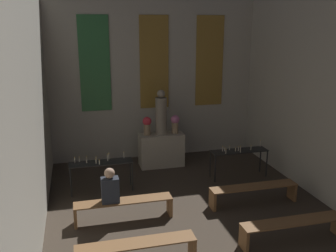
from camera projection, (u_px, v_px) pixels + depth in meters
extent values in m
cube|color=#B2AD9E|center=(154.00, 79.00, 11.25)|extent=(6.43, 0.12, 4.85)
cube|color=#33723F|center=(95.00, 64.00, 10.64)|extent=(0.87, 0.03, 2.71)
cube|color=olive|center=(154.00, 63.00, 11.05)|extent=(0.87, 0.03, 2.71)
cube|color=olive|center=(209.00, 61.00, 11.45)|extent=(0.87, 0.03, 2.71)
cube|color=#B2AD9E|center=(23.00, 129.00, 5.80)|extent=(0.12, 10.17, 4.85)
cube|color=#ADA38E|center=(161.00, 150.00, 10.87)|extent=(1.26, 0.58, 0.95)
cylinder|color=gray|center=(161.00, 116.00, 10.60)|extent=(0.32, 0.32, 1.06)
sphere|color=gray|center=(161.00, 94.00, 10.43)|extent=(0.23, 0.23, 0.23)
cylinder|color=#937A5B|center=(147.00, 130.00, 10.60)|extent=(0.19, 0.19, 0.32)
sphere|color=#DB3342|center=(147.00, 121.00, 10.54)|extent=(0.25, 0.25, 0.25)
cylinder|color=#937A5B|center=(175.00, 128.00, 10.80)|extent=(0.19, 0.19, 0.32)
sphere|color=#C66B9E|center=(175.00, 119.00, 10.73)|extent=(0.25, 0.25, 0.25)
cube|color=black|center=(101.00, 163.00, 9.11)|extent=(1.53, 0.42, 0.02)
cylinder|color=black|center=(71.00, 183.00, 8.86)|extent=(0.04, 0.04, 0.73)
cylinder|color=black|center=(132.00, 177.00, 9.21)|extent=(0.04, 0.04, 0.73)
cylinder|color=black|center=(71.00, 177.00, 9.20)|extent=(0.04, 0.04, 0.73)
cylinder|color=black|center=(130.00, 171.00, 9.55)|extent=(0.04, 0.04, 0.73)
cylinder|color=silver|center=(96.00, 160.00, 9.00)|extent=(0.02, 0.02, 0.16)
sphere|color=#F9CC4C|center=(96.00, 157.00, 8.98)|extent=(0.02, 0.02, 0.02)
cylinder|color=silver|center=(99.00, 162.00, 8.94)|extent=(0.02, 0.02, 0.11)
sphere|color=#F9CC4C|center=(99.00, 160.00, 8.92)|extent=(0.02, 0.02, 0.02)
cylinder|color=silver|center=(124.00, 155.00, 9.37)|extent=(0.02, 0.02, 0.15)
sphere|color=#F9CC4C|center=(124.00, 152.00, 9.34)|extent=(0.02, 0.02, 0.02)
cylinder|color=silver|center=(75.00, 160.00, 9.06)|extent=(0.02, 0.02, 0.13)
sphere|color=#F9CC4C|center=(75.00, 157.00, 9.04)|extent=(0.02, 0.02, 0.02)
cylinder|color=silver|center=(87.00, 160.00, 9.04)|extent=(0.02, 0.02, 0.16)
sphere|color=#F9CC4C|center=(86.00, 156.00, 9.01)|extent=(0.02, 0.02, 0.02)
cylinder|color=silver|center=(108.00, 158.00, 9.18)|extent=(0.02, 0.02, 0.16)
sphere|color=#F9CC4C|center=(107.00, 154.00, 9.15)|extent=(0.02, 0.02, 0.02)
cylinder|color=silver|center=(96.00, 162.00, 8.99)|extent=(0.02, 0.02, 0.11)
sphere|color=#F9CC4C|center=(96.00, 159.00, 8.98)|extent=(0.02, 0.02, 0.02)
cylinder|color=silver|center=(109.00, 156.00, 9.30)|extent=(0.02, 0.02, 0.14)
sphere|color=#F9CC4C|center=(109.00, 153.00, 9.28)|extent=(0.02, 0.02, 0.02)
cylinder|color=silver|center=(79.00, 160.00, 9.11)|extent=(0.02, 0.02, 0.12)
sphere|color=#F9CC4C|center=(79.00, 157.00, 9.09)|extent=(0.02, 0.02, 0.02)
cube|color=black|center=(239.00, 151.00, 9.97)|extent=(1.53, 0.42, 0.02)
cylinder|color=black|center=(215.00, 169.00, 9.72)|extent=(0.04, 0.04, 0.73)
cylinder|color=black|center=(267.00, 164.00, 10.07)|extent=(0.04, 0.04, 0.73)
cylinder|color=black|center=(210.00, 164.00, 10.06)|extent=(0.04, 0.04, 0.73)
cylinder|color=black|center=(260.00, 159.00, 10.41)|extent=(0.04, 0.04, 0.73)
cylinder|color=silver|center=(223.00, 149.00, 9.89)|extent=(0.02, 0.02, 0.12)
sphere|color=#F9CC4C|center=(223.00, 146.00, 9.87)|extent=(0.02, 0.02, 0.02)
cylinder|color=silver|center=(225.00, 150.00, 9.89)|extent=(0.02, 0.02, 0.09)
sphere|color=#F9CC4C|center=(225.00, 147.00, 9.87)|extent=(0.02, 0.02, 0.02)
cylinder|color=silver|center=(235.00, 149.00, 9.89)|extent=(0.02, 0.02, 0.10)
sphere|color=#F9CC4C|center=(236.00, 147.00, 9.87)|extent=(0.02, 0.02, 0.02)
cylinder|color=silver|center=(226.00, 152.00, 9.70)|extent=(0.02, 0.02, 0.11)
sphere|color=#F9CC4C|center=(226.00, 149.00, 9.68)|extent=(0.02, 0.02, 0.02)
cylinder|color=silver|center=(260.00, 144.00, 10.27)|extent=(0.02, 0.02, 0.17)
sphere|color=#F9CC4C|center=(260.00, 140.00, 10.24)|extent=(0.02, 0.02, 0.02)
cylinder|color=silver|center=(230.00, 148.00, 9.99)|extent=(0.02, 0.02, 0.12)
sphere|color=#F9CC4C|center=(230.00, 145.00, 9.97)|extent=(0.02, 0.02, 0.02)
cylinder|color=silver|center=(240.00, 150.00, 9.79)|extent=(0.02, 0.02, 0.15)
sphere|color=#F9CC4C|center=(241.00, 146.00, 9.77)|extent=(0.02, 0.02, 0.02)
cylinder|color=silver|center=(251.00, 148.00, 9.98)|extent=(0.02, 0.02, 0.11)
sphere|color=#F9CC4C|center=(251.00, 146.00, 9.96)|extent=(0.02, 0.02, 0.02)
cylinder|color=silver|center=(238.00, 149.00, 9.91)|extent=(0.02, 0.02, 0.11)
sphere|color=#F9CC4C|center=(239.00, 146.00, 9.89)|extent=(0.02, 0.02, 0.02)
cube|color=brown|center=(136.00, 243.00, 6.30)|extent=(2.05, 0.36, 0.03)
cube|color=brown|center=(192.00, 247.00, 6.59)|extent=(0.06, 0.32, 0.42)
cube|color=brown|center=(293.00, 221.00, 7.00)|extent=(2.05, 0.36, 0.03)
cube|color=brown|center=(244.00, 239.00, 6.82)|extent=(0.06, 0.32, 0.42)
cube|color=brown|center=(124.00, 201.00, 7.81)|extent=(2.05, 0.36, 0.03)
cube|color=brown|center=(75.00, 216.00, 7.63)|extent=(0.06, 0.32, 0.42)
cube|color=brown|center=(170.00, 205.00, 8.10)|extent=(0.06, 0.32, 0.42)
cube|color=brown|center=(254.00, 186.00, 8.51)|extent=(2.05, 0.36, 0.03)
cube|color=brown|center=(213.00, 200.00, 8.33)|extent=(0.06, 0.32, 0.42)
cube|color=brown|center=(292.00, 191.00, 8.80)|extent=(0.06, 0.32, 0.42)
cube|color=#282D38|center=(110.00, 190.00, 7.67)|extent=(0.36, 0.24, 0.53)
sphere|color=tan|center=(109.00, 173.00, 7.57)|extent=(0.21, 0.21, 0.21)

